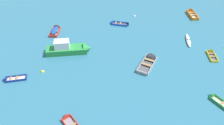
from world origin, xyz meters
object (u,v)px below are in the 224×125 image
object	(u,v)px
rowboat_grey_cluster_outer	(150,59)
mooring_buoy_between_boats_right	(43,72)
rowboat_yellow_foreground_center	(210,53)
rowboat_red_back_row_left	(68,120)
rowboat_red_near_camera	(56,29)
rowboat_orange_midfield_left	(191,13)
mooring_buoy_trailing	(224,47)
rowboat_deep_blue_center	(9,79)
motor_launch_green_outer_left	(70,48)
mooring_buoy_midfield	(134,16)
kayak_white_near_right	(188,40)
rowboat_blue_midfield_right	(115,23)
rowboat_green_outer_right	(215,99)

from	to	relation	value
rowboat_grey_cluster_outer	mooring_buoy_between_boats_right	distance (m)	14.48
rowboat_yellow_foreground_center	rowboat_red_back_row_left	xyz separation A→B (m)	(-20.09, -8.68, 0.01)
rowboat_red_near_camera	rowboat_yellow_foreground_center	world-z (taller)	rowboat_red_near_camera
rowboat_orange_midfield_left	mooring_buoy_trailing	bearing A→B (deg)	-88.52
rowboat_yellow_foreground_center	rowboat_orange_midfield_left	distance (m)	12.94
rowboat_yellow_foreground_center	mooring_buoy_trailing	size ratio (longest dim) A/B	8.36
rowboat_deep_blue_center	motor_launch_green_outer_left	xyz separation A→B (m)	(7.38, 4.89, 0.52)
rowboat_red_back_row_left	mooring_buoy_midfield	xyz separation A→B (m)	(12.02, 21.91, -0.14)
rowboat_red_back_row_left	mooring_buoy_midfield	world-z (taller)	rowboat_red_back_row_left
motor_launch_green_outer_left	rowboat_yellow_foreground_center	bearing A→B (deg)	-9.50
mooring_buoy_between_boats_right	rowboat_deep_blue_center	bearing A→B (deg)	-165.01
kayak_white_near_right	mooring_buoy_trailing	xyz separation A→B (m)	(4.81, -2.21, -0.17)
rowboat_grey_cluster_outer	rowboat_blue_midfield_right	distance (m)	11.39
rowboat_yellow_foreground_center	rowboat_orange_midfield_left	world-z (taller)	rowboat_orange_midfield_left
rowboat_red_back_row_left	mooring_buoy_trailing	bearing A→B (deg)	23.50
mooring_buoy_between_boats_right	mooring_buoy_trailing	xyz separation A→B (m)	(26.50, 1.90, 0.00)
rowboat_orange_midfield_left	rowboat_deep_blue_center	bearing A→B (deg)	-154.73
mooring_buoy_midfield	mooring_buoy_trailing	world-z (taller)	mooring_buoy_midfield
mooring_buoy_between_boats_right	rowboat_red_back_row_left	bearing A→B (deg)	-67.62
rowboat_green_outer_right	rowboat_yellow_foreground_center	distance (m)	9.11
rowboat_yellow_foreground_center	mooring_buoy_between_boats_right	world-z (taller)	rowboat_yellow_foreground_center
rowboat_deep_blue_center	rowboat_grey_cluster_outer	world-z (taller)	rowboat_grey_cluster_outer
rowboat_deep_blue_center	motor_launch_green_outer_left	size ratio (longest dim) A/B	0.46
rowboat_red_back_row_left	mooring_buoy_between_boats_right	size ratio (longest dim) A/B	6.53
motor_launch_green_outer_left	rowboat_red_near_camera	bearing A→B (deg)	110.32
mooring_buoy_between_boats_right	kayak_white_near_right	bearing A→B (deg)	10.73
mooring_buoy_trailing	rowboat_green_outer_right	bearing A→B (deg)	-125.51
rowboat_green_outer_right	mooring_buoy_trailing	bearing A→B (deg)	54.49
kayak_white_near_right	motor_launch_green_outer_left	xyz separation A→B (m)	(-18.17, -0.25, 0.48)
kayak_white_near_right	rowboat_red_near_camera	bearing A→B (deg)	163.24
rowboat_deep_blue_center	mooring_buoy_between_boats_right	size ratio (longest dim) A/B	6.56
rowboat_green_outer_right	rowboat_yellow_foreground_center	xyz separation A→B (m)	(3.84, 8.26, -0.02)
rowboat_grey_cluster_outer	rowboat_deep_blue_center	bearing A→B (deg)	-175.86
rowboat_blue_midfield_right	rowboat_yellow_foreground_center	bearing A→B (deg)	-41.46
rowboat_yellow_foreground_center	rowboat_orange_midfield_left	xyz separation A→B (m)	(2.75, 12.64, 0.09)
rowboat_green_outer_right	mooring_buoy_between_boats_right	world-z (taller)	rowboat_green_outer_right
rowboat_orange_midfield_left	mooring_buoy_between_boats_right	world-z (taller)	rowboat_orange_midfield_left
kayak_white_near_right	rowboat_yellow_foreground_center	bearing A→B (deg)	-63.80
rowboat_deep_blue_center	rowboat_orange_midfield_left	xyz separation A→B (m)	(30.07, 14.20, 0.08)
rowboat_blue_midfield_right	kayak_white_near_right	xyz separation A→B (m)	(10.37, -7.13, 0.01)
motor_launch_green_outer_left	mooring_buoy_between_boats_right	bearing A→B (deg)	-132.37
rowboat_yellow_foreground_center	rowboat_blue_midfield_right	bearing A→B (deg)	138.54
rowboat_blue_midfield_right	mooring_buoy_trailing	world-z (taller)	rowboat_blue_midfield_right
rowboat_grey_cluster_outer	motor_launch_green_outer_left	size ratio (longest dim) A/B	0.71
rowboat_blue_midfield_right	rowboat_red_back_row_left	bearing A→B (deg)	-112.29
rowboat_yellow_foreground_center	motor_launch_green_outer_left	xyz separation A→B (m)	(-19.94, 3.34, 0.52)
rowboat_yellow_foreground_center	rowboat_grey_cluster_outer	xyz separation A→B (m)	(-8.98, -0.23, 0.06)
rowboat_green_outer_right	mooring_buoy_midfield	world-z (taller)	rowboat_green_outer_right
rowboat_blue_midfield_right	rowboat_red_back_row_left	size ratio (longest dim) A/B	1.15
rowboat_deep_blue_center	rowboat_blue_midfield_right	bearing A→B (deg)	38.96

